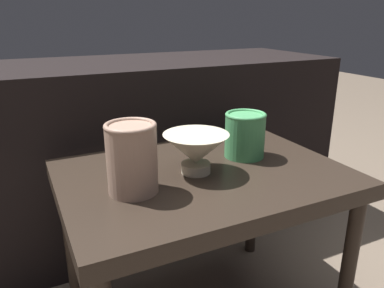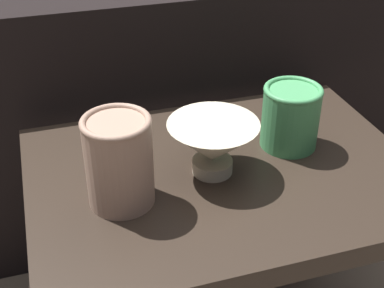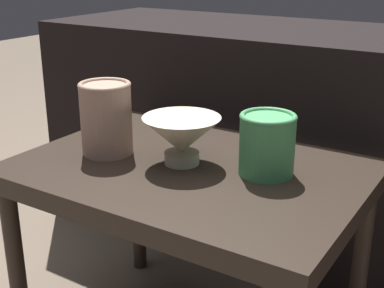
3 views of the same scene
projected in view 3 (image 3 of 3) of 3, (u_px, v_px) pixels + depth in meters
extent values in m
cube|color=#2D231C|center=(190.00, 175.00, 1.06)|extent=(0.67, 0.48, 0.04)
cylinder|color=#2D231C|center=(17.00, 274.00, 1.12)|extent=(0.04, 0.04, 0.40)
cylinder|color=#2D231C|center=(138.00, 201.00, 1.45)|extent=(0.04, 0.04, 0.40)
cylinder|color=#2D231C|center=(360.00, 267.00, 1.15)|extent=(0.04, 0.04, 0.40)
cube|color=black|center=(295.00, 143.00, 1.54)|extent=(1.48, 0.50, 0.64)
cylinder|color=beige|center=(182.00, 157.00, 1.06)|extent=(0.07, 0.07, 0.02)
cone|color=beige|center=(182.00, 135.00, 1.04)|extent=(0.15, 0.15, 0.07)
cylinder|color=tan|center=(106.00, 119.00, 1.09)|extent=(0.11, 0.11, 0.14)
torus|color=tan|center=(104.00, 85.00, 1.07)|extent=(0.11, 0.11, 0.01)
cylinder|color=#47995B|center=(267.00, 146.00, 0.99)|extent=(0.10, 0.10, 0.11)
torus|color=#47995B|center=(268.00, 117.00, 0.97)|extent=(0.11, 0.11, 0.01)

